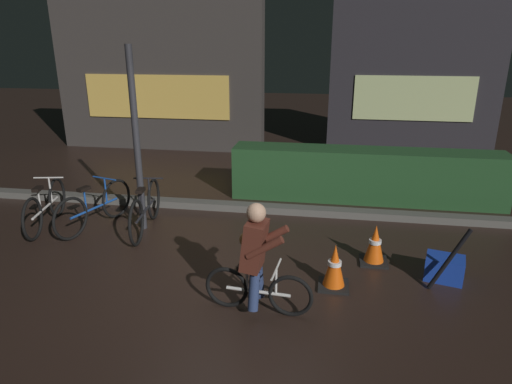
{
  "coord_description": "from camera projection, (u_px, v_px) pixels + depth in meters",
  "views": [
    {
      "loc": [
        1.1,
        -4.88,
        2.8
      ],
      "look_at": [
        0.2,
        0.6,
        0.9
      ],
      "focal_mm": 31.45,
      "sensor_mm": 36.0,
      "label": 1
    }
  ],
  "objects": [
    {
      "name": "sidewalk_curb",
      "position": [
        260.0,
        208.0,
        7.67
      ],
      "size": [
        12.0,
        0.24,
        0.12
      ],
      "primitive_type": "cube",
      "color": "#56544F",
      "rests_on": "ground"
    },
    {
      "name": "street_post",
      "position": [
        137.0,
        142.0,
        6.57
      ],
      "size": [
        0.1,
        0.1,
        2.74
      ],
      "primitive_type": "cylinder",
      "color": "#2D2D33",
      "rests_on": "ground"
    },
    {
      "name": "closed_umbrella",
      "position": [
        449.0,
        259.0,
        5.16
      ],
      "size": [
        0.42,
        0.08,
        0.79
      ],
      "primitive_type": "cylinder",
      "rotation": [
        0.0,
        0.45,
        0.06
      ],
      "color": "black",
      "rests_on": "ground"
    },
    {
      "name": "cyclist",
      "position": [
        256.0,
        258.0,
        4.69
      ],
      "size": [
        1.19,
        0.55,
        1.25
      ],
      "rotation": [
        0.0,
        0.0,
        -0.09
      ],
      "color": "black",
      "rests_on": "ground"
    },
    {
      "name": "traffic_cone_far",
      "position": [
        375.0,
        245.0,
        5.85
      ],
      "size": [
        0.36,
        0.36,
        0.53
      ],
      "color": "black",
      "rests_on": "ground"
    },
    {
      "name": "parked_bike_leftmost",
      "position": [
        45.0,
        207.0,
        6.96
      ],
      "size": [
        0.47,
        1.57,
        0.74
      ],
      "rotation": [
        0.0,
        0.0,
        1.78
      ],
      "color": "black",
      "rests_on": "ground"
    },
    {
      "name": "storefront_right",
      "position": [
        417.0,
        53.0,
        11.07
      ],
      "size": [
        4.19,
        0.54,
        4.96
      ],
      "color": "#262328",
      "rests_on": "ground"
    },
    {
      "name": "storefront_left",
      "position": [
        159.0,
        65.0,
        11.51
      ],
      "size": [
        5.44,
        0.54,
        4.36
      ],
      "color": "#383330",
      "rests_on": "ground"
    },
    {
      "name": "parked_bike_center_left",
      "position": [
        146.0,
        209.0,
        6.81
      ],
      "size": [
        0.46,
        1.66,
        0.77
      ],
      "rotation": [
        0.0,
        0.0,
        1.7
      ],
      "color": "black",
      "rests_on": "ground"
    },
    {
      "name": "parked_bike_left_mid",
      "position": [
        95.0,
        207.0,
        6.93
      ],
      "size": [
        0.54,
        1.56,
        0.74
      ],
      "rotation": [
        0.0,
        0.0,
        1.29
      ],
      "color": "black",
      "rests_on": "ground"
    },
    {
      "name": "ground_plane",
      "position": [
        233.0,
        274.0,
        5.63
      ],
      "size": [
        40.0,
        40.0,
        0.0
      ],
      "primitive_type": "plane",
      "color": "black"
    },
    {
      "name": "hedge_row",
      "position": [
        366.0,
        175.0,
        8.1
      ],
      "size": [
        4.8,
        0.7,
        0.94
      ],
      "primitive_type": "cube",
      "color": "#214723",
      "rests_on": "ground"
    },
    {
      "name": "blue_crate",
      "position": [
        444.0,
        268.0,
        5.47
      ],
      "size": [
        0.51,
        0.42,
        0.3
      ],
      "primitive_type": "cube",
      "rotation": [
        0.0,
        0.0,
        -0.25
      ],
      "color": "#193DB7",
      "rests_on": "ground"
    },
    {
      "name": "traffic_cone_near",
      "position": [
        334.0,
        267.0,
        5.26
      ],
      "size": [
        0.36,
        0.36,
        0.55
      ],
      "color": "black",
      "rests_on": "ground"
    }
  ]
}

